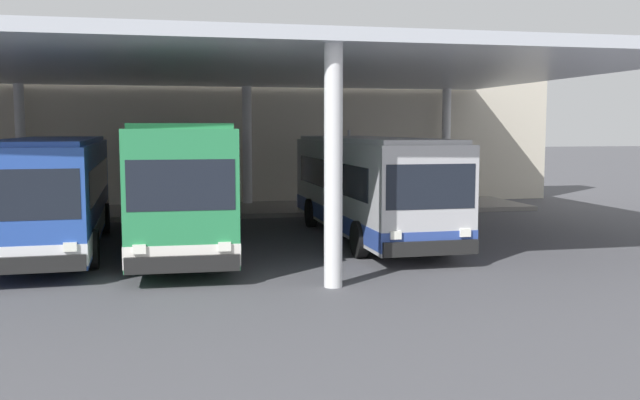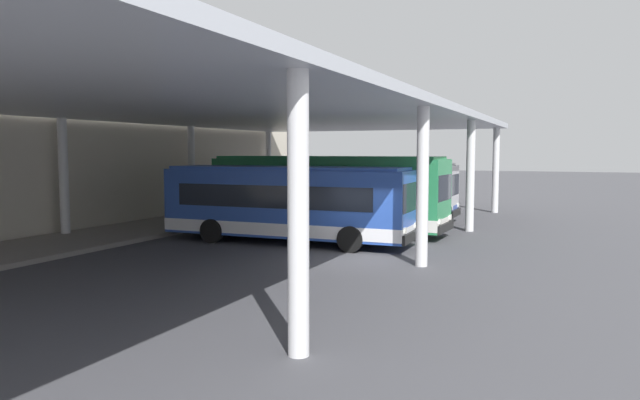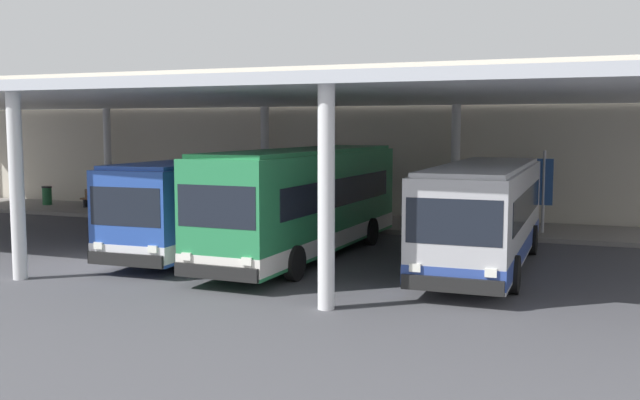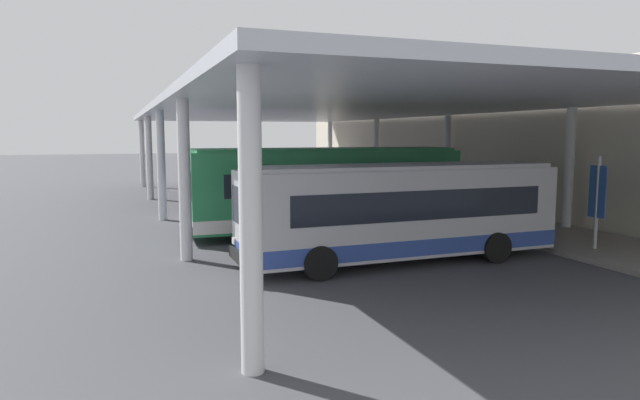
# 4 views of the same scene
# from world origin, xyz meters

# --- Properties ---
(ground_plane) EXTENTS (200.00, 200.00, 0.00)m
(ground_plane) POSITION_xyz_m (0.00, 0.00, 0.00)
(ground_plane) COLOR #47474C
(platform_kerb) EXTENTS (42.00, 4.50, 0.18)m
(platform_kerb) POSITION_xyz_m (0.00, 11.75, 0.09)
(platform_kerb) COLOR gray
(platform_kerb) RESTS_ON ground
(station_building_facade) EXTENTS (48.00, 1.60, 7.21)m
(station_building_facade) POSITION_xyz_m (0.00, 15.00, 3.60)
(station_building_facade) COLOR beige
(station_building_facade) RESTS_ON ground
(canopy_shelter) EXTENTS (40.00, 17.00, 5.55)m
(canopy_shelter) POSITION_xyz_m (0.00, 5.50, 5.29)
(canopy_shelter) COLOR silver
(canopy_shelter) RESTS_ON ground
(bus_nearest_bay) EXTENTS (2.94, 10.60, 3.17)m
(bus_nearest_bay) POSITION_xyz_m (2.60, 3.84, 1.66)
(bus_nearest_bay) COLOR #284CA8
(bus_nearest_bay) RESTS_ON ground
(bus_second_bay) EXTENTS (2.95, 11.40, 3.57)m
(bus_second_bay) POSITION_xyz_m (6.19, 3.61, 1.84)
(bus_second_bay) COLOR #28844C
(bus_second_bay) RESTS_ON ground
(bus_middle_bay) EXTENTS (2.79, 10.55, 3.17)m
(bus_middle_bay) POSITION_xyz_m (11.94, 3.94, 1.66)
(bus_middle_bay) COLOR #B7B7BC
(bus_middle_bay) RESTS_ON ground
(bench_waiting) EXTENTS (1.80, 0.45, 0.92)m
(bench_waiting) POSITION_xyz_m (-8.64, 11.82, 0.66)
(bench_waiting) COLOR brown
(bench_waiting) RESTS_ON platform_kerb
(trash_bin) EXTENTS (0.52, 0.52, 0.98)m
(trash_bin) POSITION_xyz_m (-12.04, 11.97, 0.68)
(trash_bin) COLOR #236638
(trash_bin) RESTS_ON platform_kerb
(banner_sign) EXTENTS (0.70, 0.12, 3.20)m
(banner_sign) POSITION_xyz_m (13.16, 10.94, 1.98)
(banner_sign) COLOR #B2B2B7
(banner_sign) RESTS_ON platform_kerb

